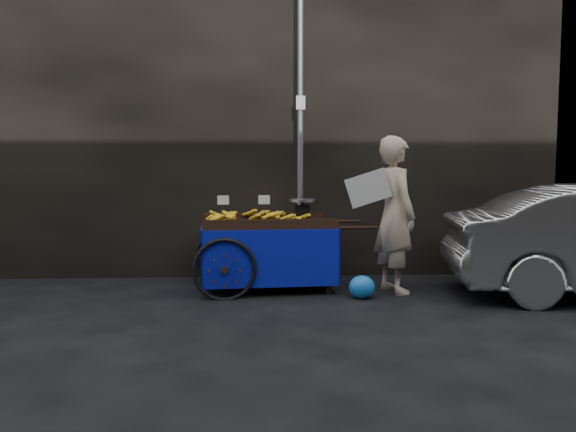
{
  "coord_description": "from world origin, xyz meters",
  "views": [
    {
      "loc": [
        -0.26,
        -6.26,
        1.55
      ],
      "look_at": [
        0.09,
        0.5,
        0.96
      ],
      "focal_mm": 35.0,
      "sensor_mm": 36.0,
      "label": 1
    }
  ],
  "objects": [
    {
      "name": "ground",
      "position": [
        0.0,
        0.0,
        0.0
      ],
      "size": [
        80.0,
        80.0,
        0.0
      ],
      "primitive_type": "plane",
      "color": "black",
      "rests_on": "ground"
    },
    {
      "name": "street_pole",
      "position": [
        0.3,
        1.3,
        2.01
      ],
      "size": [
        0.12,
        0.1,
        4.0
      ],
      "color": "slate",
      "rests_on": "ground"
    },
    {
      "name": "vendor",
      "position": [
        1.41,
        0.53,
        0.97
      ],
      "size": [
        0.98,
        0.82,
        1.93
      ],
      "rotation": [
        0.0,
        0.0,
        1.9
      ],
      "color": "tan",
      "rests_on": "ground"
    },
    {
      "name": "plastic_bag",
      "position": [
        0.95,
        0.19,
        0.14
      ],
      "size": [
        0.31,
        0.25,
        0.28
      ],
      "primitive_type": "ellipsoid",
      "color": "blue",
      "rests_on": "ground"
    },
    {
      "name": "building_wall",
      "position": [
        0.39,
        2.6,
        2.5
      ],
      "size": [
        13.5,
        2.0,
        5.0
      ],
      "color": "black",
      "rests_on": "ground"
    },
    {
      "name": "banana_cart",
      "position": [
        -0.2,
        0.81,
        0.76
      ],
      "size": [
        2.32,
        1.23,
        1.22
      ],
      "rotation": [
        0.0,
        0.0,
        0.08
      ],
      "color": "black",
      "rests_on": "ground"
    }
  ]
}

